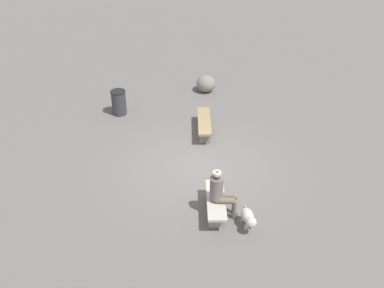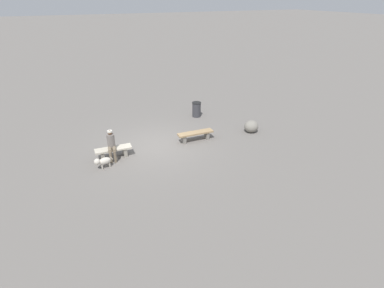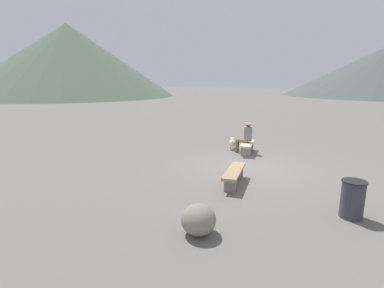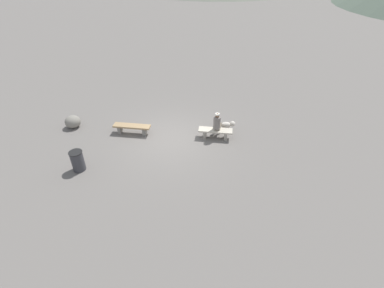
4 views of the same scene
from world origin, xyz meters
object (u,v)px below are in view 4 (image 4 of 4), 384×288
(dog, at_px, (228,125))
(trash_bin, at_px, (78,161))
(bench_left, at_px, (132,128))
(boulder, at_px, (73,122))
(seated_person, at_px, (217,123))
(bench_right, at_px, (215,132))

(dog, xyz_separation_m, trash_bin, (-5.78, -3.42, 0.11))
(bench_left, xyz_separation_m, trash_bin, (-1.38, -2.75, 0.11))
(bench_left, height_order, dog, dog)
(boulder, bearing_deg, seated_person, -1.83)
(seated_person, height_order, trash_bin, seated_person)
(bench_right, distance_m, trash_bin, 5.88)
(dog, height_order, trash_bin, trash_bin)
(bench_right, bearing_deg, boulder, 179.96)
(seated_person, xyz_separation_m, trash_bin, (-5.27, -2.82, -0.29))
(boulder, bearing_deg, bench_right, -2.64)
(bench_right, distance_m, seated_person, 0.42)
(bench_right, relative_size, seated_person, 1.21)
(bench_left, height_order, trash_bin, trash_bin)
(dog, bearing_deg, boulder, 176.12)
(trash_bin, bearing_deg, dog, 30.65)
(seated_person, distance_m, boulder, 6.88)
(trash_bin, distance_m, boulder, 3.43)
(bench_left, relative_size, trash_bin, 2.06)
(bench_left, distance_m, seated_person, 3.92)
(bench_left, relative_size, dog, 2.29)
(trash_bin, relative_size, boulder, 1.16)
(bench_left, relative_size, boulder, 2.38)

